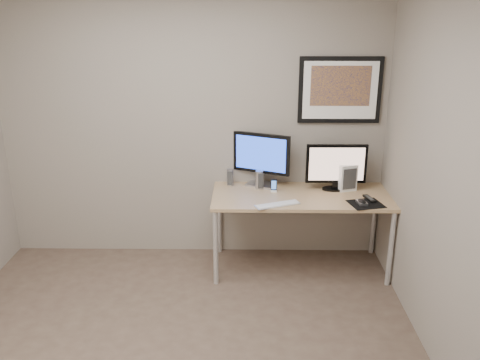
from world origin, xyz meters
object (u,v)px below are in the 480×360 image
at_px(monitor_tv, 336,166).
at_px(speaker_right, 259,180).
at_px(monitor_large, 261,157).
at_px(fan_unit, 346,177).
at_px(keyboard, 278,205).
at_px(phone_dock, 274,185).
at_px(speaker_left, 230,177).
at_px(framed_art, 340,90).
at_px(desk, 301,202).

relative_size(monitor_tv, speaker_right, 3.20).
bearing_deg(monitor_large, fan_unit, 15.70).
bearing_deg(fan_unit, keyboard, -166.03).
bearing_deg(phone_dock, speaker_left, 156.61).
bearing_deg(monitor_tv, speaker_right, 177.52).
distance_m(framed_art, fan_unit, 0.79).
bearing_deg(speaker_right, monitor_large, 56.64).
xyz_separation_m(framed_art, monitor_large, (-0.71, -0.08, -0.61)).
bearing_deg(fan_unit, speaker_right, 161.28).
bearing_deg(monitor_tv, phone_dock, -175.06).
height_order(framed_art, phone_dock, framed_art).
xyz_separation_m(speaker_right, fan_unit, (0.80, -0.02, 0.04)).
distance_m(speaker_left, fan_unit, 1.08).
bearing_deg(monitor_large, desk, -11.55).
distance_m(speaker_right, phone_dock, 0.16).
bearing_deg(desk, speaker_right, 156.77).
relative_size(keyboard, fan_unit, 1.60).
bearing_deg(framed_art, desk, -136.54).
bearing_deg(speaker_left, phone_dock, -20.25).
height_order(framed_art, monitor_tv, framed_art).
xyz_separation_m(phone_dock, keyboard, (0.02, -0.34, -0.05)).
distance_m(framed_art, speaker_right, 1.10).
xyz_separation_m(monitor_large, phone_dock, (0.11, -0.17, -0.22)).
distance_m(phone_dock, fan_unit, 0.68).
relative_size(monitor_tv, keyboard, 1.40).
xyz_separation_m(monitor_tv, speaker_left, (-0.97, 0.12, -0.15)).
relative_size(speaker_left, phone_dock, 1.34).
height_order(monitor_large, monitor_tv, monitor_large).
bearing_deg(framed_art, phone_dock, -157.24).
distance_m(keyboard, fan_unit, 0.77).
distance_m(framed_art, monitor_tv, 0.69).
relative_size(desk, monitor_large, 3.07).
bearing_deg(keyboard, fan_unit, 9.30).
height_order(monitor_tv, speaker_left, monitor_tv).
bearing_deg(framed_art, speaker_right, -166.78).
xyz_separation_m(speaker_right, phone_dock, (0.13, -0.08, -0.03)).
distance_m(monitor_large, speaker_right, 0.21).
height_order(keyboard, fan_unit, fan_unit).
height_order(speaker_left, fan_unit, fan_unit).
height_order(desk, fan_unit, fan_unit).
xyz_separation_m(desk, monitor_large, (-0.36, 0.25, 0.35)).
bearing_deg(desk, monitor_large, 144.99).
distance_m(desk, monitor_large, 0.56).
height_order(desk, speaker_left, speaker_left).
bearing_deg(phone_dock, monitor_large, 123.53).
distance_m(monitor_large, keyboard, 0.59).
height_order(monitor_tv, phone_dock, monitor_tv).
relative_size(monitor_large, keyboard, 1.32).
distance_m(monitor_large, monitor_tv, 0.69).
height_order(phone_dock, keyboard, phone_dock).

